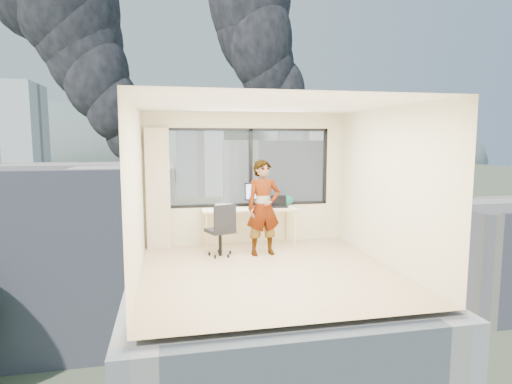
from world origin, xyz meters
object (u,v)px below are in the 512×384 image
object	(u,v)px
chair	(220,229)
laptop	(280,202)
handbag	(286,200)
game_console	(224,205)
monitor	(257,195)
desk	(249,227)
person	(263,208)

from	to	relation	value
chair	laptop	bearing A→B (deg)	6.11
handbag	game_console	bearing A→B (deg)	-170.31
game_console	laptop	world-z (taller)	laptop
chair	monitor	size ratio (longest dim) A/B	1.93
laptop	handbag	world-z (taller)	handbag
desk	laptop	xyz separation A→B (m)	(0.62, 0.02, 0.48)
person	monitor	bearing A→B (deg)	81.36
handbag	laptop	bearing A→B (deg)	-124.39
game_console	handbag	xyz separation A→B (m)	(1.26, -0.07, 0.07)
desk	monitor	distance (m)	0.65
person	laptop	bearing A→B (deg)	48.31
person	monitor	distance (m)	0.72
desk	monitor	size ratio (longest dim) A/B	3.56
desk	person	world-z (taller)	person
person	game_console	size ratio (longest dim) A/B	5.91
chair	person	distance (m)	0.87
monitor	handbag	size ratio (longest dim) A/B	1.77
game_console	handbag	distance (m)	1.26
chair	laptop	size ratio (longest dim) A/B	2.94
monitor	laptop	bearing A→B (deg)	-7.12
monitor	handbag	bearing A→B (deg)	9.08
chair	game_console	world-z (taller)	chair
monitor	chair	bearing A→B (deg)	-144.76
handbag	chair	bearing A→B (deg)	-138.93
desk	game_console	xyz separation A→B (m)	(-0.46, 0.26, 0.41)
chair	game_console	size ratio (longest dim) A/B	3.35
desk	handbag	size ratio (longest dim) A/B	6.30
chair	laptop	world-z (taller)	chair
chair	desk	bearing A→B (deg)	22.83
desk	game_console	bearing A→B (deg)	150.55
desk	handbag	bearing A→B (deg)	13.04
chair	laptop	xyz separation A→B (m)	(1.26, 0.60, 0.36)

